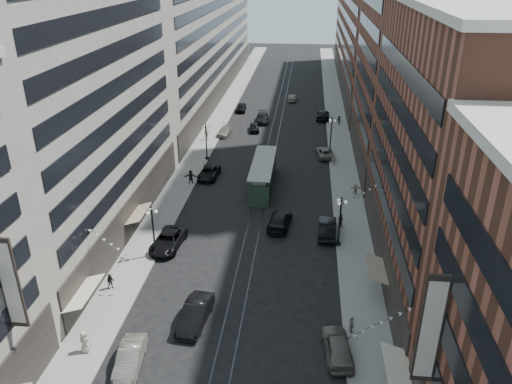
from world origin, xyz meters
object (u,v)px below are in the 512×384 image
at_px(car_4, 337,347).
at_px(car_8, 225,131).
at_px(lamppost_sw_far, 153,230).
at_px(pedestrian_2, 111,282).
at_px(car_extra_1, 280,220).
at_px(pedestrian_7, 341,220).
at_px(car_9, 241,107).
at_px(pedestrian_9, 339,121).
at_px(car_10, 327,228).
at_px(lamppost_se_mid, 331,134).
at_px(car_7, 209,173).
at_px(car_1, 130,358).
at_px(car_13, 254,127).
at_px(lamppost_se_far, 340,220).
at_px(car_extra_0, 262,118).
at_px(streetcar, 263,175).
at_px(lamppost_sw_mid, 206,140).
at_px(pedestrian_6, 207,134).
at_px(car_14, 292,98).
at_px(car_11, 325,152).
at_px(pedestrian_1, 84,342).
at_px(pedestrian_4, 352,325).
at_px(car_5, 195,314).
at_px(pedestrian_8, 333,160).
at_px(pedestrian_extra_0, 355,189).
at_px(car_12, 323,115).
at_px(pedestrian_5, 191,177).
at_px(car_2, 168,241).

height_order(car_4, car_8, car_4).
relative_size(lamppost_sw_far, car_8, 1.17).
xyz_separation_m(pedestrian_2, car_extra_1, (14.46, 13.39, -0.11)).
bearing_deg(lamppost_sw_far, pedestrian_7, 23.43).
bearing_deg(car_9, pedestrian_9, -25.01).
relative_size(car_10, pedestrian_9, 3.14).
xyz_separation_m(lamppost_se_mid, car_7, (-16.83, -11.58, -2.37)).
relative_size(car_1, car_13, 1.16).
height_order(lamppost_se_far, car_extra_0, lamppost_se_far).
distance_m(streetcar, car_7, 7.99).
bearing_deg(car_7, car_1, -85.57).
bearing_deg(lamppost_sw_mid, pedestrian_6, 101.03).
distance_m(car_4, car_10, 18.31).
distance_m(pedestrian_2, car_7, 26.58).
distance_m(car_7, car_14, 43.18).
xyz_separation_m(car_10, car_14, (-5.90, 56.24, -0.18)).
relative_size(lamppost_se_far, car_11, 1.07).
relative_size(pedestrian_1, car_14, 0.44).
distance_m(lamppost_sw_mid, pedestrian_4, 41.16).
bearing_deg(car_5, pedestrian_8, 76.35).
relative_size(pedestrian_2, car_13, 0.38).
height_order(car_8, pedestrian_extra_0, pedestrian_extra_0).
height_order(car_5, car_8, car_5).
xyz_separation_m(pedestrian_4, pedestrian_extra_0, (2.28, 26.23, 0.02)).
xyz_separation_m(lamppost_sw_mid, lamppost_se_far, (18.40, -23.00, 0.00)).
xyz_separation_m(car_12, pedestrian_7, (1.23, -41.83, 0.07)).
relative_size(car_13, pedestrian_9, 2.39).
relative_size(car_12, car_extra_0, 1.05).
height_order(pedestrian_6, pedestrian_8, pedestrian_6).
relative_size(pedestrian_4, pedestrian_9, 0.91).
height_order(car_12, pedestrian_6, pedestrian_6).
relative_size(car_extra_0, car_extra_1, 0.98).
relative_size(lamppost_sw_mid, car_12, 0.97).
bearing_deg(car_1, car_11, 66.00).
bearing_deg(car_12, car_7, 65.07).
distance_m(car_9, pedestrian_5, 35.76).
relative_size(car_2, car_8, 1.22).
xyz_separation_m(streetcar, car_9, (-7.53, 35.43, -0.83)).
bearing_deg(pedestrian_5, car_11, 30.26).
bearing_deg(pedestrian_1, car_7, -82.44).
bearing_deg(car_10, pedestrian_8, -91.23).
relative_size(car_2, pedestrian_6, 3.04).
height_order(car_11, pedestrian_6, pedestrian_6).
distance_m(lamppost_se_mid, pedestrian_7, 23.94).
xyz_separation_m(car_8, car_extra_1, (11.26, -31.17, 0.12)).
height_order(pedestrian_9, pedestrian_extra_0, pedestrian_9).
relative_size(lamppost_sw_mid, pedestrian_8, 3.64).
bearing_deg(pedestrian_extra_0, pedestrian_9, 77.74).
height_order(pedestrian_4, car_extra_1, pedestrian_4).
bearing_deg(pedestrian_5, pedestrian_extra_0, -7.06).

